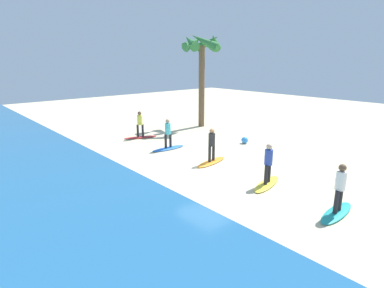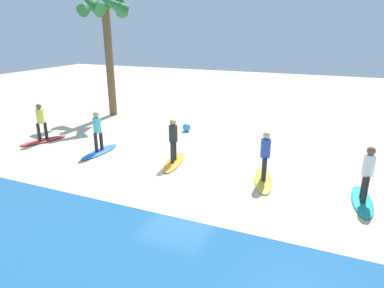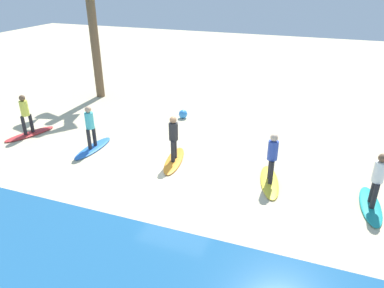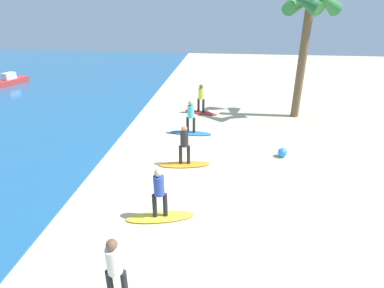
# 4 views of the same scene
# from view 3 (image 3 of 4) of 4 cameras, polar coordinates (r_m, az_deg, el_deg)

# --- Properties ---
(ground_plane) EXTENTS (60.00, 60.00, 0.00)m
(ground_plane) POSITION_cam_3_polar(r_m,az_deg,el_deg) (12.38, -2.04, -4.23)
(ground_plane) COLOR beige
(surfboard_teal) EXTENTS (0.69, 2.13, 0.09)m
(surfboard_teal) POSITION_cam_3_polar(r_m,az_deg,el_deg) (11.76, 26.38, -8.75)
(surfboard_teal) COLOR teal
(surfboard_teal) RESTS_ON ground
(surfer_teal) EXTENTS (0.32, 0.46, 1.64)m
(surfer_teal) POSITION_cam_3_polar(r_m,az_deg,el_deg) (11.27, 27.36, -4.56)
(surfer_teal) COLOR #232328
(surfer_teal) RESTS_ON surfboard_teal
(surfboard_yellow) EXTENTS (1.05, 2.17, 0.09)m
(surfboard_yellow) POSITION_cam_3_polar(r_m,az_deg,el_deg) (11.93, 12.15, -5.86)
(surfboard_yellow) COLOR yellow
(surfboard_yellow) RESTS_ON ground
(surfer_yellow) EXTENTS (0.32, 0.45, 1.64)m
(surfer_yellow) POSITION_cam_3_polar(r_m,az_deg,el_deg) (11.45, 12.61, -1.62)
(surfer_yellow) COLOR #232328
(surfer_yellow) RESTS_ON surfboard_yellow
(surfboard_orange) EXTENTS (0.90, 2.16, 0.09)m
(surfboard_orange) POSITION_cam_3_polar(r_m,az_deg,el_deg) (12.93, -2.85, -2.61)
(surfboard_orange) COLOR orange
(surfboard_orange) RESTS_ON ground
(surfer_orange) EXTENTS (0.32, 0.46, 1.64)m
(surfer_orange) POSITION_cam_3_polar(r_m,az_deg,el_deg) (12.49, -2.95, 1.39)
(surfer_orange) COLOR #232328
(surfer_orange) RESTS_ON surfboard_orange
(surfboard_blue) EXTENTS (0.65, 2.12, 0.09)m
(surfboard_blue) POSITION_cam_3_polar(r_m,az_deg,el_deg) (14.32, -15.38, -0.61)
(surfboard_blue) COLOR blue
(surfboard_blue) RESTS_ON ground
(surfer_blue) EXTENTS (0.32, 0.46, 1.64)m
(surfer_blue) POSITION_cam_3_polar(r_m,az_deg,el_deg) (13.92, -15.85, 3.05)
(surfer_blue) COLOR #232328
(surfer_blue) RESTS_ON surfboard_blue
(surfboard_red) EXTENTS (1.26, 2.16, 0.09)m
(surfboard_red) POSITION_cam_3_polar(r_m,az_deg,el_deg) (16.45, -24.29, 1.46)
(surfboard_red) COLOR red
(surfboard_red) RESTS_ON ground
(surfer_red) EXTENTS (0.32, 0.44, 1.64)m
(surfer_red) POSITION_cam_3_polar(r_m,az_deg,el_deg) (16.11, -24.92, 4.67)
(surfer_red) COLOR #232328
(surfer_red) RESTS_ON surfboard_red
(beach_ball) EXTENTS (0.40, 0.40, 0.40)m
(beach_ball) POSITION_cam_3_polar(r_m,az_deg,el_deg) (16.71, -1.43, 4.77)
(beach_ball) COLOR #338CE5
(beach_ball) RESTS_ON ground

